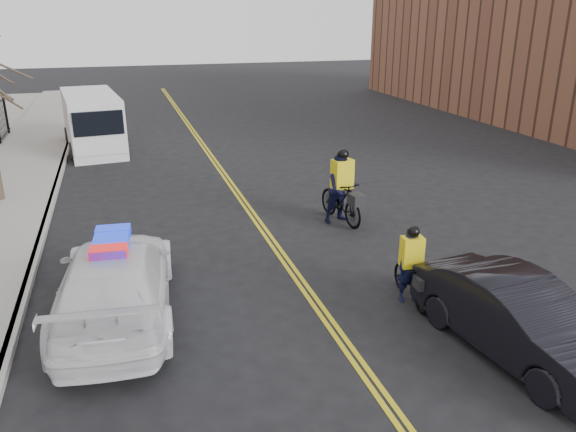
% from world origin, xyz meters
% --- Properties ---
extents(ground, '(120.00, 120.00, 0.00)m').
position_xyz_m(ground, '(0.00, 0.00, 0.00)').
color(ground, black).
rests_on(ground, ground).
extents(center_line_left, '(0.10, 60.00, 0.01)m').
position_xyz_m(center_line_left, '(-0.08, 8.00, 0.01)').
color(center_line_left, gold).
rests_on(center_line_left, ground).
extents(center_line_right, '(0.10, 60.00, 0.01)m').
position_xyz_m(center_line_right, '(0.08, 8.00, 0.01)').
color(center_line_right, gold).
rests_on(center_line_right, ground).
extents(curb, '(0.20, 60.00, 0.15)m').
position_xyz_m(curb, '(-6.00, 8.00, 0.07)').
color(curb, gray).
rests_on(curb, ground).
extents(police_cruiser, '(2.68, 5.62, 1.74)m').
position_xyz_m(police_cruiser, '(-4.04, 1.39, 0.80)').
color(police_cruiser, white).
rests_on(police_cruiser, ground).
extents(dark_sedan, '(2.09, 4.55, 1.44)m').
position_xyz_m(dark_sedan, '(2.84, -2.11, 0.72)').
color(dark_sedan, black).
rests_on(dark_sedan, ground).
extents(cargo_van, '(2.83, 6.16, 2.49)m').
position_xyz_m(cargo_van, '(-4.78, 17.04, 1.22)').
color(cargo_van, silver).
rests_on(cargo_van, ground).
extents(cyclist_near, '(0.77, 1.80, 1.72)m').
position_xyz_m(cyclist_near, '(1.97, 0.28, 0.60)').
color(cyclist_near, black).
rests_on(cyclist_near, ground).
extents(cyclist_far, '(1.10, 2.26, 2.21)m').
position_xyz_m(cyclist_far, '(2.39, 5.21, 0.87)').
color(cyclist_far, black).
rests_on(cyclist_far, ground).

